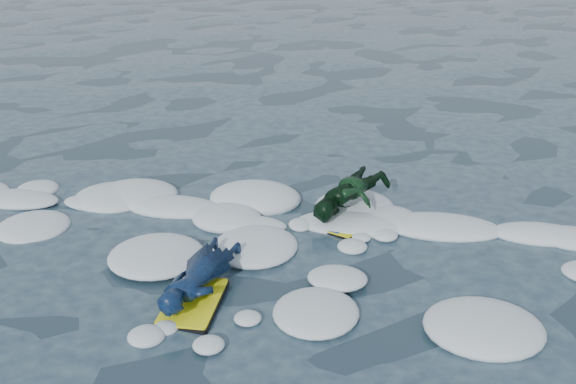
{
  "coord_description": "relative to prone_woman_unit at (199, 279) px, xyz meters",
  "views": [
    {
      "loc": [
        1.11,
        -6.17,
        3.74
      ],
      "look_at": [
        -0.24,
        1.6,
        0.39
      ],
      "focal_mm": 45.0,
      "sensor_mm": 36.0,
      "label": 1
    }
  ],
  "objects": [
    {
      "name": "ground",
      "position": [
        0.81,
        0.22,
        -0.18
      ],
      "size": [
        120.0,
        120.0,
        0.0
      ],
      "primitive_type": "plane",
      "color": "#162B35",
      "rests_on": "ground"
    },
    {
      "name": "prone_child_unit",
      "position": [
        1.31,
        2.05,
        0.08
      ],
      "size": [
        1.14,
        1.43,
        0.51
      ],
      "rotation": [
        0.0,
        0.0,
        1.16
      ],
      "color": "black",
      "rests_on": "ground"
    },
    {
      "name": "foam_band",
      "position": [
        0.81,
        1.26,
        -0.18
      ],
      "size": [
        12.0,
        3.1,
        0.3
      ],
      "primitive_type": null,
      "color": "white",
      "rests_on": "ground"
    },
    {
      "name": "prone_woman_unit",
      "position": [
        0.0,
        0.0,
        0.0
      ],
      "size": [
        0.73,
        1.46,
        0.36
      ],
      "rotation": [
        0.0,
        0.0,
        1.59
      ],
      "color": "black",
      "rests_on": "ground"
    }
  ]
}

